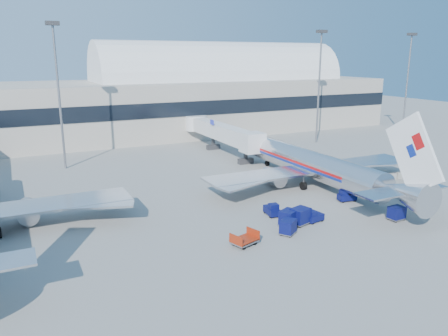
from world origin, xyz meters
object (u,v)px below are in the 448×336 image
tug_right (346,196)px  tug_left (272,210)px  cart_train_b (289,218)px  cart_train_c (288,227)px  airliner_main (315,165)px  barrier_far (404,175)px  cart_open_red (245,240)px  barrier_mid (388,177)px  barrier_near (371,180)px  tug_lead (314,216)px  mast_west (57,75)px  mast_east (320,70)px  cart_train_a (300,216)px  ramp_worker (420,202)px  cart_solo_near (397,213)px  cart_solo_far (413,194)px  jetbridge_near (218,131)px  mast_far_east (409,69)px

tug_right → tug_left: tug_left is taller
cart_train_b → cart_train_c: bearing=-152.1°
airliner_main → tug_right: (-0.65, -7.25, -2.26)m
cart_train_b → barrier_far: bearing=-8.9°
barrier_far → cart_open_red: 34.61m
barrier_mid → barrier_near: bearing=180.0°
barrier_far → tug_lead: size_ratio=1.33×
barrier_near → mast_west: bearing=143.6°
cart_open_red → mast_east: bearing=27.5°
airliner_main → cart_train_a: bearing=-133.1°
mast_east → tug_left: bearing=-133.9°
ramp_worker → cart_train_c: bearing=71.1°
cart_train_a → ramp_worker: 15.64m
mast_west → tug_lead: (21.35, -36.69, -14.17)m
mast_east → cart_train_a: size_ratio=9.31×
tug_left → mast_east: bearing=-35.9°
tug_lead → mast_east: bearing=41.9°
airliner_main → ramp_worker: airliner_main is taller
tug_lead → cart_train_b: bearing=165.7°
barrier_far → cart_train_a: (-25.02, -8.63, 0.52)m
barrier_near → tug_lead: tug_lead is taller
tug_lead → cart_train_b: (-3.14, 0.23, 0.31)m
cart_train_a → cart_open_red: 8.17m
barrier_far → cart_solo_near: cart_solo_near is taller
tug_left → mast_west: bearing=37.0°
cart_solo_far → ramp_worker: cart_solo_far is taller
jetbridge_near → barrier_near: jetbridge_near is taller
mast_east → cart_train_c: 52.52m
tug_right → cart_train_a: bearing=-147.7°
tug_left → cart_train_b: 3.49m
barrier_near → cart_train_c: (-21.11, -10.30, 0.38)m
barrier_mid → cart_train_a: 23.38m
barrier_mid → cart_open_red: 31.48m
jetbridge_near → cart_train_b: size_ratio=11.25×
barrier_mid → cart_train_b: bearing=-159.9°
jetbridge_near → barrier_far: bearing=-59.5°
cart_train_b → airliner_main: bearing=16.3°
jetbridge_near → mast_east: (22.40, -0.81, 10.86)m
airliner_main → tug_lead: 14.33m
ramp_worker → cart_open_red: bearing=72.5°
cart_solo_near → mast_east: bearing=59.6°
cart_solo_near → tug_lead: bearing=153.8°
tug_right → cart_solo_far: (7.37, -3.70, 0.31)m
barrier_near → cart_solo_near: cart_solo_near is taller
barrier_near → tug_right: size_ratio=1.25×
mast_far_east → tug_left: size_ratio=9.24×
jetbridge_near → cart_train_c: size_ratio=12.49×
airliner_main → cart_train_a: size_ratio=15.34×
barrier_mid → cart_solo_near: cart_solo_near is taller
mast_east → cart_open_red: bearing=-134.7°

